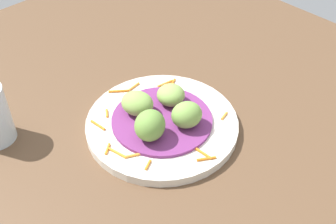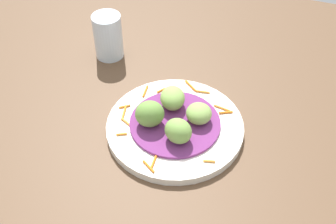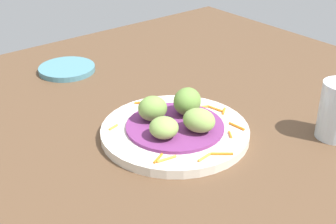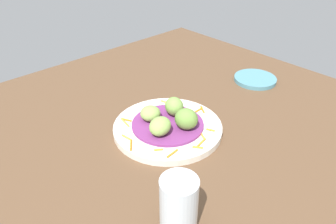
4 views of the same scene
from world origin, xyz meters
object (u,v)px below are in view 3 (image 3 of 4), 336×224
(guac_scoop_back, at_px, (164,128))
(guac_scoop_right, at_px, (153,108))
(guac_scoop_left, at_px, (199,120))
(guac_scoop_center, at_px, (186,102))
(side_plate_small, at_px, (67,69))
(main_plate, at_px, (175,132))

(guac_scoop_back, bearing_deg, guac_scoop_right, -19.81)
(guac_scoop_left, bearing_deg, guac_scoop_center, -19.81)
(guac_scoop_center, distance_m, side_plate_small, 0.35)
(main_plate, height_order, guac_scoop_back, guac_scoop_back)
(guac_scoop_right, bearing_deg, side_plate_small, -1.40)
(main_plate, distance_m, guac_scoop_right, 0.05)
(guac_scoop_left, distance_m, guac_scoop_back, 0.06)
(guac_scoop_left, height_order, guac_scoop_center, guac_scoop_center)
(main_plate, bearing_deg, side_plate_small, 1.60)
(guac_scoop_left, relative_size, guac_scoop_right, 1.09)
(main_plate, height_order, guac_scoop_center, guac_scoop_center)
(guac_scoop_left, height_order, side_plate_small, guac_scoop_left)
(guac_scoop_left, relative_size, guac_scoop_back, 1.15)
(guac_scoop_right, relative_size, guac_scoop_back, 1.05)
(guac_scoop_center, distance_m, guac_scoop_right, 0.06)
(side_plate_small, bearing_deg, main_plate, -178.40)
(guac_scoop_back, bearing_deg, guac_scoop_left, -109.81)
(main_plate, bearing_deg, guac_scoop_right, 25.19)
(guac_scoop_left, xyz_separation_m, guac_scoop_right, (0.08, 0.04, 0.00))
(side_plate_small, bearing_deg, guac_scoop_back, 175.76)
(guac_scoop_center, relative_size, guac_scoop_right, 1.05)
(guac_scoop_center, xyz_separation_m, side_plate_small, (0.34, 0.05, -0.04))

